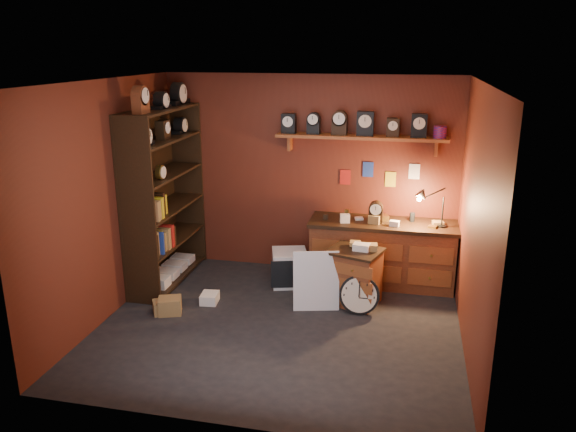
{
  "coord_description": "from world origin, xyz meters",
  "views": [
    {
      "loc": [
        1.32,
        -5.58,
        3.03
      ],
      "look_at": [
        0.02,
        0.35,
        1.2
      ],
      "focal_mm": 35.0,
      "sensor_mm": 36.0,
      "label": 1
    }
  ],
  "objects_px": {
    "low_cabinet": "(354,274)",
    "big_round_clock": "(359,295)",
    "shelving_unit": "(162,190)",
    "workbench": "(382,249)"
  },
  "relations": [
    {
      "from": "low_cabinet",
      "to": "big_round_clock",
      "type": "bearing_deg",
      "value": -52.81
    },
    {
      "from": "shelving_unit",
      "to": "big_round_clock",
      "type": "relative_size",
      "value": 5.44
    },
    {
      "from": "low_cabinet",
      "to": "big_round_clock",
      "type": "height_order",
      "value": "low_cabinet"
    },
    {
      "from": "shelving_unit",
      "to": "low_cabinet",
      "type": "relative_size",
      "value": 3.29
    },
    {
      "from": "shelving_unit",
      "to": "workbench",
      "type": "relative_size",
      "value": 1.35
    },
    {
      "from": "low_cabinet",
      "to": "big_round_clock",
      "type": "relative_size",
      "value": 1.65
    },
    {
      "from": "big_round_clock",
      "to": "shelving_unit",
      "type": "bearing_deg",
      "value": 170.03
    },
    {
      "from": "workbench",
      "to": "low_cabinet",
      "type": "xyz_separation_m",
      "value": [
        -0.3,
        -0.69,
        -0.09
      ]
    },
    {
      "from": "shelving_unit",
      "to": "workbench",
      "type": "height_order",
      "value": "shelving_unit"
    },
    {
      "from": "low_cabinet",
      "to": "shelving_unit",
      "type": "bearing_deg",
      "value": -166.98
    }
  ]
}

